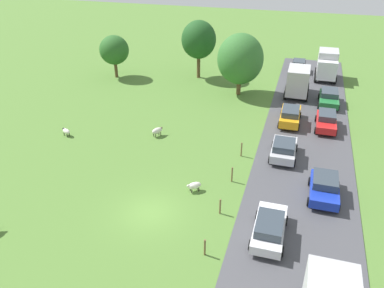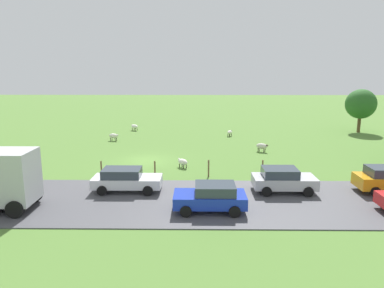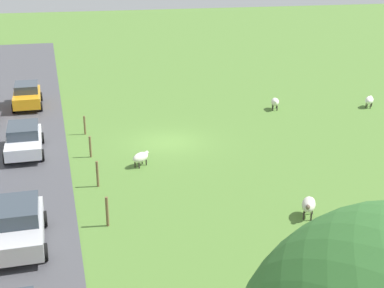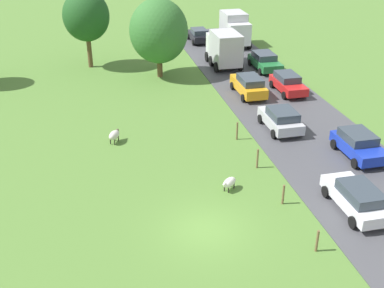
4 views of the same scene
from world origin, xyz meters
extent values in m
plane|color=#517A33|center=(0.00, 0.00, 0.00)|extent=(160.00, 160.00, 0.00)
ellipsoid|color=white|center=(-15.64, -3.67, 0.53)|extent=(1.15, 1.20, 0.55)
ellipsoid|color=silver|center=(-15.99, -4.07, 0.66)|extent=(0.31, 0.31, 0.20)
cylinder|color=#2D2823|center=(-15.73, -4.00, 0.16)|extent=(0.07, 0.07, 0.33)
cylinder|color=#2D2823|center=(-15.95, -3.80, 0.16)|extent=(0.07, 0.07, 0.33)
cylinder|color=#2D2823|center=(-15.32, -3.54, 0.16)|extent=(0.07, 0.07, 0.33)
cylinder|color=#2D2823|center=(-15.55, -3.34, 0.16)|extent=(0.07, 0.07, 0.33)
ellipsoid|color=beige|center=(-3.59, 10.72, 0.57)|extent=(1.04, 1.22, 0.56)
ellipsoid|color=brown|center=(-3.32, 11.16, 0.69)|extent=(0.29, 0.32, 0.20)
cylinder|color=#2D2823|center=(-3.57, 11.06, 0.18)|extent=(0.07, 0.07, 0.36)
cylinder|color=#2D2823|center=(-3.31, 10.90, 0.18)|extent=(0.07, 0.07, 0.36)
cylinder|color=#2D2823|center=(-3.88, 10.55, 0.18)|extent=(0.07, 0.07, 0.36)
cylinder|color=#2D2823|center=(-3.62, 10.39, 0.18)|extent=(0.07, 0.07, 0.36)
ellipsoid|color=silver|center=(-8.85, -4.89, 0.57)|extent=(0.87, 1.20, 0.53)
ellipsoid|color=silver|center=(-8.67, -4.41, 0.68)|extent=(0.26, 0.31, 0.20)
cylinder|color=#2D2823|center=(-8.88, -4.56, 0.18)|extent=(0.07, 0.07, 0.37)
cylinder|color=#2D2823|center=(-8.61, -4.66, 0.18)|extent=(0.07, 0.07, 0.37)
cylinder|color=#2D2823|center=(-9.08, -5.13, 0.18)|extent=(0.07, 0.07, 0.37)
cylinder|color=#2D2823|center=(-8.81, -5.22, 0.18)|extent=(0.07, 0.07, 0.37)
ellipsoid|color=silver|center=(2.21, 3.29, 0.49)|extent=(1.12, 1.05, 0.51)
ellipsoid|color=silver|center=(1.83, 2.98, 0.60)|extent=(0.32, 0.30, 0.20)
cylinder|color=#2D2823|center=(2.08, 3.00, 0.15)|extent=(0.07, 0.07, 0.30)
cylinder|color=#2D2823|center=(1.90, 3.22, 0.15)|extent=(0.07, 0.07, 0.30)
cylinder|color=#2D2823|center=(2.52, 3.36, 0.15)|extent=(0.07, 0.07, 0.30)
cylinder|color=#2D2823|center=(2.34, 3.58, 0.15)|extent=(0.07, 0.07, 0.30)
cylinder|color=brown|center=(4.60, -2.75, 0.58)|extent=(0.12, 0.12, 1.16)
cylinder|color=brown|center=(4.60, 1.28, 0.59)|extent=(0.12, 0.12, 1.18)
cylinder|color=brown|center=(4.60, 5.31, 0.64)|extent=(0.12, 0.12, 1.27)
cylinder|color=brown|center=(4.60, 9.34, 0.64)|extent=(0.12, 0.12, 1.28)
cube|color=silver|center=(8.06, -0.13, 0.69)|extent=(1.84, 4.47, 0.63)
cube|color=#333D47|center=(8.06, -0.46, 1.29)|extent=(1.62, 2.46, 0.56)
cylinder|color=black|center=(7.14, 1.33, 0.38)|extent=(0.22, 0.64, 0.64)
cylinder|color=black|center=(8.98, 1.33, 0.38)|extent=(0.22, 0.64, 0.64)
cylinder|color=black|center=(7.14, -1.58, 0.38)|extent=(0.22, 0.64, 0.64)
cylinder|color=black|center=(8.98, -1.58, 0.38)|extent=(0.22, 0.64, 0.64)
cube|color=#B7B7BC|center=(8.06, 10.12, 0.73)|extent=(1.97, 4.02, 0.69)
cube|color=#333D47|center=(8.06, 9.82, 1.35)|extent=(1.73, 2.21, 0.56)
cylinder|color=black|center=(7.07, 11.43, 0.38)|extent=(0.22, 0.64, 0.64)
cylinder|color=black|center=(7.07, 8.81, 0.38)|extent=(0.22, 0.64, 0.64)
cube|color=orange|center=(8.12, -10.01, 0.75)|extent=(1.82, 4.46, 0.75)
cube|color=#333D47|center=(8.12, -10.35, 1.41)|extent=(1.60, 2.45, 0.56)
cylinder|color=black|center=(7.21, -8.57, 0.38)|extent=(0.22, 0.64, 0.64)
cylinder|color=black|center=(9.03, -8.57, 0.38)|extent=(0.22, 0.64, 0.64)
cylinder|color=black|center=(7.21, -11.46, 0.38)|extent=(0.22, 0.64, 0.64)
cylinder|color=black|center=(9.03, -11.46, 0.38)|extent=(0.22, 0.64, 0.64)
camera|label=1|loc=(8.78, -19.42, 16.97)|focal=36.48mm
camera|label=2|loc=(30.61, 4.41, 7.96)|focal=33.75mm
camera|label=3|loc=(6.27, 28.72, 10.34)|focal=49.66mm
camera|label=4|loc=(-5.11, -18.90, 14.74)|focal=45.32mm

